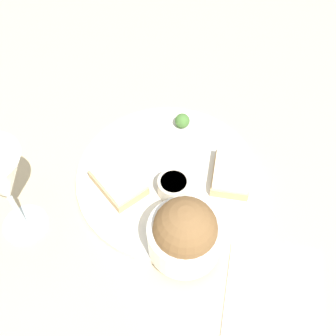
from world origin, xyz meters
TOP-DOWN VIEW (x-y plane):
  - ground_plane at (0.00, 0.00)m, footprint 4.00×4.00m
  - dinner_plate at (0.00, 0.00)m, footprint 0.31×0.31m
  - salad_bowl at (-0.13, 0.01)m, footprint 0.11×0.11m
  - sauce_ramekin at (-0.03, -0.00)m, footprint 0.05×0.05m
  - cheese_toast_near at (-0.00, 0.08)m, footprint 0.11×0.09m
  - cheese_toast_far at (-0.03, -0.10)m, footprint 0.10×0.09m
  - wine_glass at (-0.03, 0.24)m, footprint 0.09×0.09m
  - garnish at (0.10, -0.05)m, footprint 0.03×0.03m
  - napkin at (-0.23, -0.09)m, footprint 0.20×0.19m

SIDE VIEW (x-z plane):
  - ground_plane at x=0.00m, z-range 0.00..0.00m
  - napkin at x=-0.23m, z-range 0.00..0.01m
  - dinner_plate at x=0.00m, z-range 0.00..0.01m
  - cheese_toast_far at x=-0.03m, z-range 0.01..0.04m
  - cheese_toast_near at x=0.00m, z-range 0.01..0.04m
  - garnish at x=0.10m, z-range 0.01..0.04m
  - sauce_ramekin at x=-0.03m, z-range 0.02..0.05m
  - salad_bowl at x=-0.13m, z-range 0.01..0.11m
  - wine_glass at x=-0.03m, z-range 0.04..0.22m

